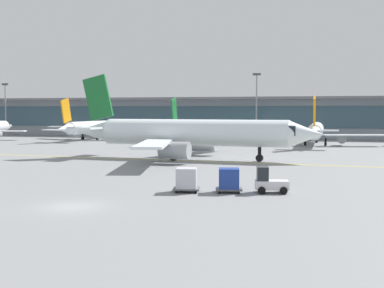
{
  "coord_description": "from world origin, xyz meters",
  "views": [
    {
      "loc": [
        16.7,
        -30.86,
        6.61
      ],
      "look_at": [
        2.98,
        20.49,
        3.0
      ],
      "focal_mm": 47.32,
      "sensor_mm": 36.0,
      "label": 1
    }
  ],
  "objects_px": {
    "cargo_dolly_trailing": "(186,179)",
    "cargo_dolly_lead": "(229,179)",
    "taxiing_regional_jet": "(191,133)",
    "gate_airplane_3": "(316,131)",
    "apron_light_mast_0": "(6,107)",
    "gate_airplane_1": "(93,127)",
    "gate_airplane_2": "(188,129)",
    "baggage_tug": "(269,182)",
    "apron_light_mast_1": "(257,103)"
  },
  "relations": [
    {
      "from": "gate_airplane_3",
      "to": "taxiing_regional_jet",
      "type": "xyz_separation_m",
      "value": [
        -15.47,
        -32.12,
        0.79
      ]
    },
    {
      "from": "gate_airplane_2",
      "to": "baggage_tug",
      "type": "distance_m",
      "value": 65.26
    },
    {
      "from": "cargo_dolly_trailing",
      "to": "cargo_dolly_lead",
      "type": "bearing_deg",
      "value": 0.0
    },
    {
      "from": "apron_light_mast_1",
      "to": "cargo_dolly_trailing",
      "type": "bearing_deg",
      "value": -86.48
    },
    {
      "from": "gate_airplane_1",
      "to": "cargo_dolly_trailing",
      "type": "distance_m",
      "value": 74.89
    },
    {
      "from": "taxiing_regional_jet",
      "to": "cargo_dolly_lead",
      "type": "height_order",
      "value": "taxiing_regional_jet"
    },
    {
      "from": "gate_airplane_2",
      "to": "apron_light_mast_0",
      "type": "height_order",
      "value": "apron_light_mast_0"
    },
    {
      "from": "gate_airplane_2",
      "to": "cargo_dolly_lead",
      "type": "height_order",
      "value": "gate_airplane_2"
    },
    {
      "from": "taxiing_regional_jet",
      "to": "baggage_tug",
      "type": "bearing_deg",
      "value": -58.84
    },
    {
      "from": "gate_airplane_3",
      "to": "baggage_tug",
      "type": "distance_m",
      "value": 56.88
    },
    {
      "from": "gate_airplane_2",
      "to": "apron_light_mast_1",
      "type": "height_order",
      "value": "apron_light_mast_1"
    },
    {
      "from": "baggage_tug",
      "to": "apron_light_mast_0",
      "type": "bearing_deg",
      "value": 124.11
    },
    {
      "from": "gate_airplane_1",
      "to": "taxiing_regional_jet",
      "type": "height_order",
      "value": "taxiing_regional_jet"
    },
    {
      "from": "cargo_dolly_trailing",
      "to": "apron_light_mast_0",
      "type": "relative_size",
      "value": 0.18
    },
    {
      "from": "gate_airplane_1",
      "to": "cargo_dolly_lead",
      "type": "bearing_deg",
      "value": -142.43
    },
    {
      "from": "apron_light_mast_1",
      "to": "taxiing_regional_jet",
      "type": "bearing_deg",
      "value": -92.25
    },
    {
      "from": "gate_airplane_1",
      "to": "gate_airplane_2",
      "type": "distance_m",
      "value": 22.39
    },
    {
      "from": "cargo_dolly_lead",
      "to": "cargo_dolly_trailing",
      "type": "relative_size",
      "value": 1.0
    },
    {
      "from": "gate_airplane_1",
      "to": "cargo_dolly_lead",
      "type": "relative_size",
      "value": 11.35
    },
    {
      "from": "gate_airplane_1",
      "to": "cargo_dolly_lead",
      "type": "distance_m",
      "value": 76.13
    },
    {
      "from": "gate_airplane_2",
      "to": "apron_light_mast_0",
      "type": "bearing_deg",
      "value": 74.3
    },
    {
      "from": "baggage_tug",
      "to": "apron_light_mast_0",
      "type": "relative_size",
      "value": 0.21
    },
    {
      "from": "cargo_dolly_trailing",
      "to": "baggage_tug",
      "type": "bearing_deg",
      "value": -0.0
    },
    {
      "from": "gate_airplane_1",
      "to": "gate_airplane_2",
      "type": "bearing_deg",
      "value": -90.39
    },
    {
      "from": "taxiing_regional_jet",
      "to": "cargo_dolly_lead",
      "type": "relative_size",
      "value": 14.71
    },
    {
      "from": "baggage_tug",
      "to": "apron_light_mast_0",
      "type": "xyz_separation_m",
      "value": [
        -76.34,
        74.45,
        6.51
      ]
    },
    {
      "from": "apron_light_mast_0",
      "to": "apron_light_mast_1",
      "type": "bearing_deg",
      "value": 0.18
    },
    {
      "from": "gate_airplane_2",
      "to": "baggage_tug",
      "type": "xyz_separation_m",
      "value": [
        23.46,
        -60.88,
        -1.79
      ]
    },
    {
      "from": "gate_airplane_1",
      "to": "gate_airplane_2",
      "type": "relative_size",
      "value": 1.0
    },
    {
      "from": "apron_light_mast_0",
      "to": "gate_airplane_2",
      "type": "bearing_deg",
      "value": -14.39
    },
    {
      "from": "gate_airplane_2",
      "to": "gate_airplane_3",
      "type": "distance_m",
      "value": 26.16
    },
    {
      "from": "cargo_dolly_trailing",
      "to": "apron_light_mast_0",
      "type": "distance_m",
      "value": 103.28
    },
    {
      "from": "gate_airplane_3",
      "to": "baggage_tug",
      "type": "relative_size",
      "value": 9.52
    },
    {
      "from": "gate_airplane_2",
      "to": "cargo_dolly_lead",
      "type": "xyz_separation_m",
      "value": [
        20.34,
        -61.52,
        -1.63
      ]
    },
    {
      "from": "gate_airplane_1",
      "to": "gate_airplane_3",
      "type": "height_order",
      "value": "same"
    },
    {
      "from": "gate_airplane_1",
      "to": "apron_light_mast_1",
      "type": "xyz_separation_m",
      "value": [
        34.67,
        12.27,
        5.44
      ]
    },
    {
      "from": "cargo_dolly_lead",
      "to": "gate_airplane_3",
      "type": "bearing_deg",
      "value": 72.93
    },
    {
      "from": "gate_airplane_3",
      "to": "apron_light_mast_0",
      "type": "xyz_separation_m",
      "value": [
        -78.72,
        17.65,
        4.72
      ]
    },
    {
      "from": "gate_airplane_3",
      "to": "taxiing_regional_jet",
      "type": "relative_size",
      "value": 0.77
    },
    {
      "from": "gate_airplane_3",
      "to": "taxiing_regional_jet",
      "type": "height_order",
      "value": "taxiing_regional_jet"
    },
    {
      "from": "apron_light_mast_1",
      "to": "cargo_dolly_lead",
      "type": "bearing_deg",
      "value": -83.93
    },
    {
      "from": "gate_airplane_3",
      "to": "cargo_dolly_lead",
      "type": "xyz_separation_m",
      "value": [
        -5.49,
        -57.44,
        -1.63
      ]
    },
    {
      "from": "gate_airplane_2",
      "to": "baggage_tug",
      "type": "bearing_deg",
      "value": -160.23
    },
    {
      "from": "gate_airplane_2",
      "to": "taxiing_regional_jet",
      "type": "relative_size",
      "value": 0.77
    },
    {
      "from": "gate_airplane_2",
      "to": "apron_light_mast_1",
      "type": "bearing_deg",
      "value": -43.16
    },
    {
      "from": "gate_airplane_1",
      "to": "cargo_dolly_trailing",
      "type": "bearing_deg",
      "value": -144.84
    },
    {
      "from": "taxiing_regional_jet",
      "to": "gate_airplane_3",
      "type": "bearing_deg",
      "value": 67.51
    },
    {
      "from": "gate_airplane_3",
      "to": "apron_light_mast_0",
      "type": "bearing_deg",
      "value": 77.61
    },
    {
      "from": "baggage_tug",
      "to": "taxiing_regional_jet",
      "type": "bearing_deg",
      "value": 106.33
    },
    {
      "from": "gate_airplane_3",
      "to": "cargo_dolly_trailing",
      "type": "relative_size",
      "value": 11.32
    }
  ]
}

